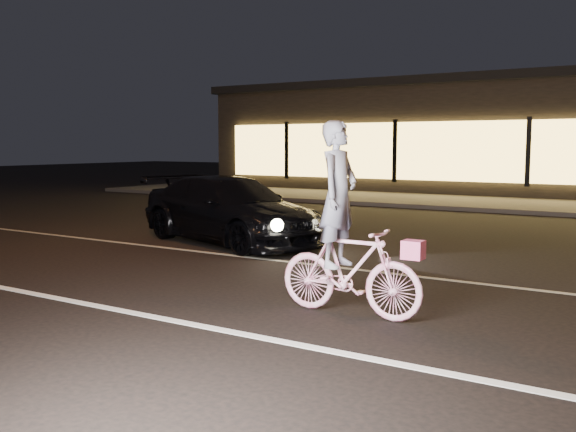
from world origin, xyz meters
The scene contains 7 objects.
ground centered at (0.00, 0.00, 0.00)m, with size 90.00×90.00×0.00m, color black.
lane_stripe_near centered at (0.00, -1.50, 0.00)m, with size 60.00×0.12×0.01m, color silver.
lane_stripe_far centered at (0.00, 2.00, 0.00)m, with size 60.00×0.10×0.01m, color gray.
sidewalk centered at (0.00, 13.00, 0.06)m, with size 30.00×4.00×0.12m, color #383533.
storefront centered at (0.00, 18.97, 2.15)m, with size 25.40×8.42×4.20m.
cyclist centered at (1.27, -0.32, 0.74)m, with size 1.66×0.57×2.09m.
sedan centered at (-2.91, 3.14, 0.62)m, with size 4.57×2.89×1.23m.
Camera 1 is at (4.33, -6.40, 1.84)m, focal length 40.00 mm.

